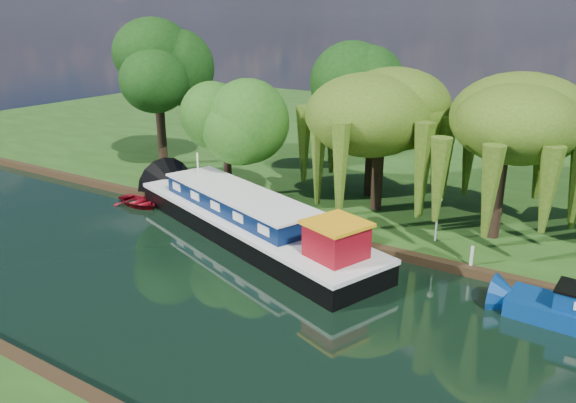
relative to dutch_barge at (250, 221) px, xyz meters
The scene contains 11 objects.
ground 11.03m from the dutch_barge, 35.48° to the right, with size 120.00×120.00×0.00m, color black.
far_bank 29.05m from the dutch_barge, 72.05° to the left, with size 120.00×52.00×0.45m, color #1F3F11.
dutch_barge is the anchor object (origin of this frame).
red_dinghy 9.64m from the dutch_barge, behind, with size 2.46×3.44×0.71m, color maroon.
willow_left 10.14m from the dutch_barge, 58.34° to the left, with size 6.86×6.86×8.23m.
willow_right 14.53m from the dutch_barge, 28.46° to the left, with size 6.57×6.57×8.01m.
tree_far_left 7.83m from the dutch_barge, 139.66° to the left, with size 4.71×4.71×7.58m.
tree_far_back 17.83m from the dutch_barge, 151.56° to the left, with size 6.14×6.14×10.33m.
tree_far_mid 11.61m from the dutch_barge, 73.17° to the left, with size 5.63×5.63×9.21m.
lamppost 10.41m from the dutch_barge, 23.58° to the left, with size 0.36×0.36×2.56m.
mooring_posts 8.69m from the dutch_barge, 13.47° to the left, with size 19.16×0.16×1.00m.
Camera 1 is at (8.99, -17.61, 12.23)m, focal length 35.00 mm.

